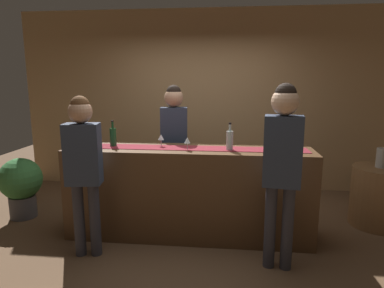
{
  "coord_description": "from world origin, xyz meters",
  "views": [
    {
      "loc": [
        0.44,
        -3.65,
        1.8
      ],
      "look_at": [
        0.04,
        0.0,
        1.09
      ],
      "focal_mm": 31.34,
      "sensor_mm": 36.0,
      "label": 1
    }
  ],
  "objects": [
    {
      "name": "ground_plane",
      "position": [
        0.0,
        0.0,
        0.0
      ],
      "size": [
        10.0,
        10.0,
        0.0
      ],
      "primitive_type": "plane",
      "color": "brown"
    },
    {
      "name": "back_wall",
      "position": [
        0.0,
        1.9,
        1.45
      ],
      "size": [
        6.0,
        0.12,
        2.9
      ],
      "primitive_type": "cube",
      "color": "tan",
      "rests_on": "ground"
    },
    {
      "name": "bar_counter",
      "position": [
        0.0,
        0.0,
        0.52
      ],
      "size": [
        2.77,
        0.6,
        1.04
      ],
      "primitive_type": "cube",
      "color": "#543821",
      "rests_on": "ground"
    },
    {
      "name": "counter_runner_cloth",
      "position": [
        0.0,
        0.0,
        1.04
      ],
      "size": [
        2.63,
        0.28,
        0.01
      ],
      "primitive_type": "cube",
      "color": "maroon",
      "rests_on": "bar_counter"
    },
    {
      "name": "wine_bottle_clear",
      "position": [
        0.46,
        -0.05,
        1.15
      ],
      "size": [
        0.07,
        0.07,
        0.3
      ],
      "color": "#B2C6C1",
      "rests_on": "bar_counter"
    },
    {
      "name": "wine_bottle_green",
      "position": [
        -0.88,
        0.02,
        1.15
      ],
      "size": [
        0.07,
        0.07,
        0.3
      ],
      "color": "#194723",
      "rests_on": "bar_counter"
    },
    {
      "name": "wine_glass_near_customer",
      "position": [
        -0.0,
        -0.11,
        1.15
      ],
      "size": [
        0.07,
        0.07,
        0.14
      ],
      "color": "silver",
      "rests_on": "bar_counter"
    },
    {
      "name": "wine_glass_mid_counter",
      "position": [
        -0.32,
        0.06,
        1.15
      ],
      "size": [
        0.07,
        0.07,
        0.14
      ],
      "color": "silver",
      "rests_on": "bar_counter"
    },
    {
      "name": "wine_glass_far_end",
      "position": [
        0.91,
        0.01,
        1.15
      ],
      "size": [
        0.07,
        0.07,
        0.14
      ],
      "color": "silver",
      "rests_on": "bar_counter"
    },
    {
      "name": "bartender",
      "position": [
        -0.26,
        0.58,
        1.08
      ],
      "size": [
        0.36,
        0.24,
        1.73
      ],
      "rotation": [
        0.0,
        0.0,
        3.25
      ],
      "color": "#26262B",
      "rests_on": "ground"
    },
    {
      "name": "customer_sipping",
      "position": [
        0.94,
        -0.6,
        1.11
      ],
      "size": [
        0.36,
        0.25,
        1.77
      ],
      "rotation": [
        0.0,
        0.0,
        -0.14
      ],
      "color": "#33333D",
      "rests_on": "ground"
    },
    {
      "name": "customer_browsing",
      "position": [
        -0.98,
        -0.57,
        1.01
      ],
      "size": [
        0.37,
        0.25,
        1.65
      ],
      "rotation": [
        0.0,
        0.0,
        0.15
      ],
      "color": "#33333D",
      "rests_on": "ground"
    },
    {
      "name": "round_side_table",
      "position": [
        2.33,
        0.53,
        0.37
      ],
      "size": [
        0.68,
        0.68,
        0.74
      ],
      "primitive_type": "cylinder",
      "color": "brown",
      "rests_on": "ground"
    },
    {
      "name": "vase_on_side_table",
      "position": [
        2.31,
        0.54,
        0.86
      ],
      "size": [
        0.13,
        0.13,
        0.24
      ],
      "primitive_type": "cylinder",
      "color": "#A8A399",
      "rests_on": "round_side_table"
    },
    {
      "name": "potted_plant_tall",
      "position": [
        -2.25,
        0.28,
        0.46
      ],
      "size": [
        0.54,
        0.54,
        0.8
      ],
      "color": "#4C4C51",
      "rests_on": "ground"
    }
  ]
}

